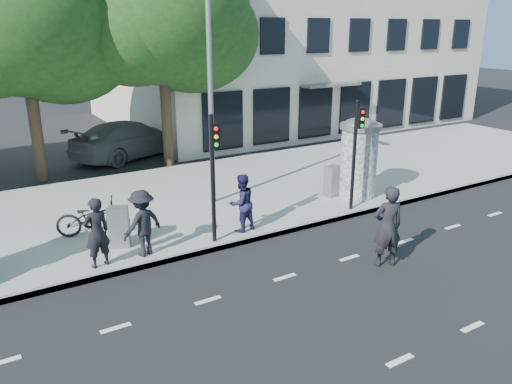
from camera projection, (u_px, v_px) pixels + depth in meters
ground at (322, 304)px, 10.58m from camera, size 120.00×120.00×0.00m
sidewalk at (181, 201)px, 16.64m from camera, size 40.00×8.00×0.15m
curb at (240, 242)px, 13.43m from camera, size 40.00×0.10×0.16m
lane_dash_near at (400, 361)px, 8.79m from camera, size 32.00×0.12×0.01m
lane_dash_far at (285, 277)px, 11.71m from camera, size 32.00×0.12×0.01m
ad_column_right at (359, 156)px, 16.47m from camera, size 1.36×1.36×2.65m
traffic_pole_near at (213, 166)px, 12.66m from camera, size 0.22×0.31×3.40m
traffic_pole_far at (356, 144)px, 15.02m from camera, size 0.22×0.31×3.40m
street_lamp at (210, 55)px, 14.84m from camera, size 0.25×0.93×8.00m
tree_near_left at (20, 13)px, 17.24m from camera, size 6.80×6.80×8.97m
tree_center at (160, 7)px, 19.30m from camera, size 7.00×7.00×9.30m
building at (277, 20)px, 30.82m from camera, size 20.30×15.85×12.00m
ped_b at (97, 233)px, 11.69m from camera, size 0.70×0.53×1.72m
ped_c at (242, 203)px, 13.78m from camera, size 0.89×0.75×1.64m
ped_d at (142, 223)px, 12.28m from camera, size 1.25×0.96×1.70m
man_road at (388, 227)px, 12.01m from camera, size 0.86×0.70×2.05m
bicycle at (93, 217)px, 13.58m from camera, size 1.25×2.06×1.02m
cabinet_left at (119, 227)px, 12.87m from camera, size 0.62×0.55×1.07m
cabinet_right at (332, 181)px, 16.73m from camera, size 0.56×0.45×1.04m
car_right at (130, 139)px, 22.36m from camera, size 4.41×6.09×1.64m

